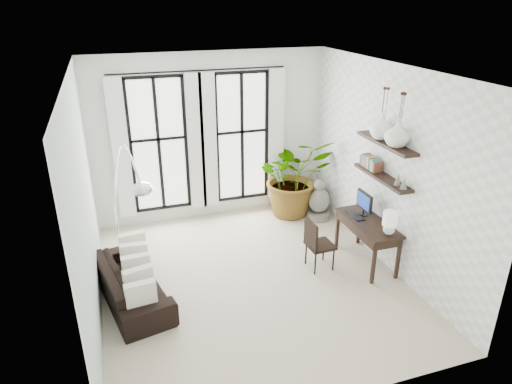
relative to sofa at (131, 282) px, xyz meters
name	(u,v)px	position (x,y,z in m)	size (l,w,h in m)	color
floor	(251,279)	(1.80, -0.09, -0.28)	(5.00, 5.00, 0.00)	beige
ceiling	(250,71)	(1.80, -0.09, 2.92)	(5.00, 5.00, 0.00)	white
wall_left	(84,206)	(-0.45, -0.09, 1.32)	(5.00, 5.00, 0.00)	#ACBFB5
wall_right	(387,168)	(4.05, -0.09, 1.32)	(5.00, 5.00, 0.00)	white
wall_back	(211,138)	(1.80, 2.41, 1.32)	(4.50, 4.50, 0.00)	white
windows	(202,142)	(1.60, 2.34, 1.28)	(3.26, 0.13, 2.65)	white
wall_shelves	(382,162)	(3.91, -0.14, 1.45)	(0.25, 1.30, 0.60)	black
sofa	(131,282)	(0.00, 0.00, 0.00)	(1.89, 0.74, 0.55)	black
throw_pillows	(137,268)	(0.10, 0.00, 0.22)	(0.40, 1.52, 0.40)	silver
plant	(294,176)	(3.32, 1.92, 0.54)	(1.46, 1.27, 1.62)	#2D7228
desk	(370,225)	(3.75, -0.23, 0.43)	(0.54, 1.27, 1.14)	black
desk_chair	(316,242)	(2.88, -0.09, 0.21)	(0.43, 0.43, 0.86)	black
arc_lamp	(124,175)	(0.10, 0.65, 1.42)	(0.71, 1.52, 2.18)	silver
buddha	(319,202)	(3.72, 1.55, 0.07)	(0.46, 0.46, 0.83)	gray
vase_a	(397,134)	(3.91, -0.43, 1.99)	(0.37, 0.37, 0.38)	white
vase_b	(382,127)	(3.91, -0.03, 1.99)	(0.37, 0.37, 0.38)	white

